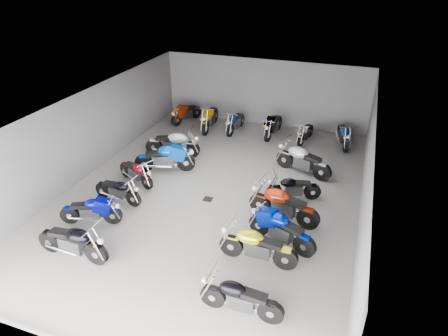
{
  "coord_description": "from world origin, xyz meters",
  "views": [
    {
      "loc": [
        4.44,
        -11.35,
        7.54
      ],
      "look_at": [
        0.38,
        0.1,
        1.0
      ],
      "focal_mm": 32.0,
      "sensor_mm": 36.0,
      "label": 1
    }
  ],
  "objects": [
    {
      "name": "motorcycle_right_e",
      "position": [
        2.76,
        0.48,
        0.46
      ],
      "size": [
        1.81,
        0.83,
        0.84
      ],
      "rotation": [
        0.0,
        0.0,
        1.95
      ],
      "color": "black",
      "rests_on": "ground"
    },
    {
      "name": "wall_back",
      "position": [
        0.0,
        7.0,
        1.6
      ],
      "size": [
        10.0,
        0.1,
        3.2
      ],
      "primitive_type": "cube",
      "color": "slate",
      "rests_on": "ground"
    },
    {
      "name": "motorcycle_back_c",
      "position": [
        -0.98,
        5.55,
        0.49
      ],
      "size": [
        0.43,
        2.04,
        0.89
      ],
      "rotation": [
        0.0,
        0.0,
        3.08
      ],
      "color": "black",
      "rests_on": "ground"
    },
    {
      "name": "motorcycle_back_b",
      "position": [
        -2.25,
        5.44,
        0.57
      ],
      "size": [
        0.53,
        2.4,
        1.05
      ],
      "rotation": [
        0.0,
        0.0,
        3.24
      ],
      "color": "black",
      "rests_on": "ground"
    },
    {
      "name": "motorcycle_back_d",
      "position": [
        0.83,
        5.66,
        0.53
      ],
      "size": [
        0.48,
        2.2,
        0.97
      ],
      "rotation": [
        0.0,
        0.0,
        3.05
      ],
      "color": "black",
      "rests_on": "ground"
    },
    {
      "name": "drain_grate",
      "position": [
        0.0,
        -0.5,
        0.01
      ],
      "size": [
        0.32,
        0.32,
        0.01
      ],
      "primitive_type": "cube",
      "color": "black",
      "rests_on": "ground"
    },
    {
      "name": "motorcycle_left_e",
      "position": [
        -2.29,
        0.85,
        0.57
      ],
      "size": [
        2.24,
        1.07,
        1.04
      ],
      "rotation": [
        0.0,
        0.0,
        -1.17
      ],
      "color": "black",
      "rests_on": "ground"
    },
    {
      "name": "motorcycle_back_f",
      "position": [
        4.01,
        5.64,
        0.5
      ],
      "size": [
        0.67,
        2.06,
        0.92
      ],
      "rotation": [
        0.0,
        0.0,
        3.4
      ],
      "color": "black",
      "rests_on": "ground"
    },
    {
      "name": "motorcycle_right_d",
      "position": [
        2.68,
        -0.84,
        0.57
      ],
      "size": [
        2.35,
        0.65,
        1.04
      ],
      "rotation": [
        0.0,
        0.0,
        1.38
      ],
      "color": "black",
      "rests_on": "ground"
    },
    {
      "name": "motorcycle_left_d",
      "position": [
        -2.92,
        -0.31,
        0.45
      ],
      "size": [
        1.78,
        0.87,
        0.83
      ],
      "rotation": [
        0.0,
        0.0,
        -1.98
      ],
      "color": "black",
      "rests_on": "ground"
    },
    {
      "name": "motorcycle_right_a",
      "position": [
        2.55,
        -4.89,
        0.49
      ],
      "size": [
        2.05,
        0.39,
        0.9
      ],
      "rotation": [
        0.0,
        0.0,
        1.57
      ],
      "color": "black",
      "rests_on": "ground"
    },
    {
      "name": "wall_right",
      "position": [
        5.0,
        0.0,
        1.6
      ],
      "size": [
        0.1,
        14.0,
        3.2
      ],
      "primitive_type": "cube",
      "color": "slate",
      "rests_on": "ground"
    },
    {
      "name": "motorcycle_right_c",
      "position": [
        2.88,
        -2.04,
        0.53
      ],
      "size": [
        2.14,
        0.91,
        0.98
      ],
      "rotation": [
        0.0,
        0.0,
        1.22
      ],
      "color": "black",
      "rests_on": "ground"
    },
    {
      "name": "motorcycle_back_a",
      "position": [
        -3.69,
        5.85,
        0.49
      ],
      "size": [
        0.81,
        1.97,
        0.9
      ],
      "rotation": [
        0.0,
        0.0,
        2.8
      ],
      "color": "black",
      "rests_on": "ground"
    },
    {
      "name": "motorcycle_back_e",
      "position": [
        2.37,
        5.47,
        0.44
      ],
      "size": [
        0.47,
        1.83,
        0.81
      ],
      "rotation": [
        0.0,
        0.0,
        2.98
      ],
      "color": "black",
      "rests_on": "ground"
    },
    {
      "name": "motorcycle_right_f",
      "position": [
        2.74,
        2.46,
        0.56
      ],
      "size": [
        2.25,
        0.94,
        1.03
      ],
      "rotation": [
        0.0,
        0.0,
        1.23
      ],
      "color": "black",
      "rests_on": "ground"
    },
    {
      "name": "motorcycle_left_b",
      "position": [
        -2.92,
        -3.0,
        0.47
      ],
      "size": [
        1.9,
        0.74,
        0.86
      ],
      "rotation": [
        0.0,
        0.0,
        -1.25
      ],
      "color": "black",
      "rests_on": "ground"
    },
    {
      "name": "motorcycle_right_b",
      "position": [
        2.43,
        -3.0,
        0.53
      ],
      "size": [
        2.22,
        0.44,
        0.98
      ],
      "rotation": [
        0.0,
        0.0,
        1.55
      ],
      "color": "black",
      "rests_on": "ground"
    },
    {
      "name": "ceiling",
      "position": [
        0.0,
        0.0,
        3.22
      ],
      "size": [
        10.0,
        14.0,
        0.04
      ],
      "primitive_type": "cube",
      "color": "black",
      "rests_on": "wall_back"
    },
    {
      "name": "wall_left",
      "position": [
        -5.0,
        0.0,
        1.6
      ],
      "size": [
        0.1,
        14.0,
        3.2
      ],
      "primitive_type": "cube",
      "color": "slate",
      "rests_on": "ground"
    },
    {
      "name": "motorcycle_left_a",
      "position": [
        -2.4,
        -4.54,
        0.54
      ],
      "size": [
        2.25,
        0.44,
        0.99
      ],
      "rotation": [
        0.0,
        0.0,
        -1.58
      ],
      "color": "black",
      "rests_on": "ground"
    },
    {
      "name": "motorcycle_left_f",
      "position": [
        -2.61,
        2.17,
        0.56
      ],
      "size": [
        2.32,
        0.59,
        1.03
      ],
      "rotation": [
        0.0,
        0.0,
        -1.41
      ],
      "color": "black",
      "rests_on": "ground"
    },
    {
      "name": "ground",
      "position": [
        0.0,
        0.0,
        0.0
      ],
      "size": [
        14.0,
        14.0,
        0.0
      ],
      "primitive_type": "plane",
      "color": "gray",
      "rests_on": "ground"
    },
    {
      "name": "motorcycle_left_c",
      "position": [
        -2.82,
        -1.65,
        0.45
      ],
      "size": [
        1.88,
        0.42,
        0.82
      ],
      "rotation": [
        0.0,
        0.0,
        -1.68
      ],
      "color": "black",
      "rests_on": "ground"
    }
  ]
}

